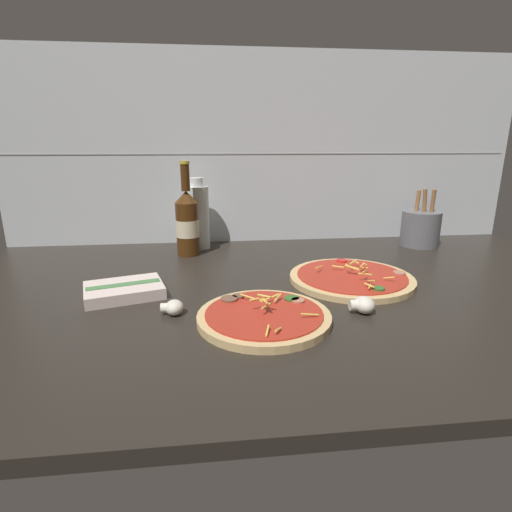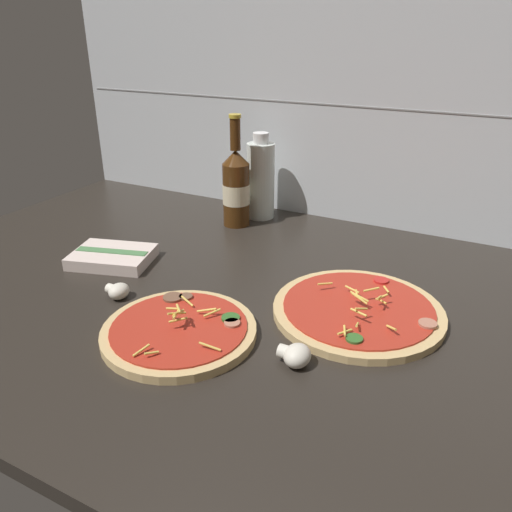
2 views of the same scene
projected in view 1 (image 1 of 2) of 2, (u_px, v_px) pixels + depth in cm
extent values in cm
cube|color=#28231E|center=(292.00, 294.00, 88.18)|extent=(160.00, 90.00, 2.50)
cube|color=silver|center=(266.00, 154.00, 123.66)|extent=(160.00, 1.00, 60.00)
cube|color=gray|center=(266.00, 154.00, 123.14)|extent=(156.80, 0.16, 0.30)
cylinder|color=tan|center=(264.00, 317.00, 71.87)|extent=(24.18, 24.18, 1.42)
cylinder|color=#B22D1E|center=(264.00, 313.00, 71.63)|extent=(21.28, 21.28, 0.30)
cylinder|color=#336628|center=(292.00, 298.00, 77.38)|extent=(2.94, 2.94, 0.40)
cylinder|color=#B7755B|center=(298.00, 300.00, 76.34)|extent=(2.55, 2.55, 0.40)
cylinder|color=brown|center=(229.00, 299.00, 77.18)|extent=(3.34, 3.34, 0.40)
cylinder|color=brown|center=(238.00, 296.00, 78.54)|extent=(2.34, 2.34, 0.40)
cylinder|color=#EFCC56|center=(267.00, 331.00, 63.47)|extent=(1.15, 2.88, 0.86)
cylinder|color=#EFCC56|center=(310.00, 315.00, 69.34)|extent=(3.38, 0.92, 0.96)
cylinder|color=#EFCC56|center=(278.00, 330.00, 63.79)|extent=(1.45, 1.94, 0.72)
cylinder|color=#EFCC56|center=(266.00, 306.00, 70.71)|extent=(2.35, 2.25, 0.61)
cylinder|color=#EFCC56|center=(264.00, 301.00, 70.82)|extent=(1.55, 3.08, 1.34)
cylinder|color=#EFCC56|center=(248.00, 297.00, 76.75)|extent=(2.89, 1.13, 1.10)
cylinder|color=#EFCC56|center=(255.00, 299.00, 71.70)|extent=(2.18, 1.17, 0.39)
cylinder|color=#EFCC56|center=(264.00, 299.00, 71.15)|extent=(0.58, 2.75, 1.09)
cylinder|color=#EFCC56|center=(265.00, 301.00, 70.39)|extent=(1.12, 2.44, 0.47)
cylinder|color=#EFCC56|center=(278.00, 298.00, 76.13)|extent=(1.96, 2.65, 0.82)
cylinder|color=#EFCC56|center=(263.00, 301.00, 70.98)|extent=(1.23, 2.99, 1.06)
cylinder|color=#EFCC56|center=(272.00, 297.00, 76.14)|extent=(3.15, 1.47, 1.06)
cylinder|color=#EFCC56|center=(264.00, 296.00, 70.88)|extent=(2.35, 2.35, 0.61)
cylinder|color=tan|center=(351.00, 278.00, 92.41)|extent=(28.44, 28.44, 1.30)
cylinder|color=#B22D1E|center=(351.00, 275.00, 92.19)|extent=(25.02, 25.02, 0.30)
cylinder|color=#B7755B|center=(399.00, 273.00, 92.76)|extent=(2.88, 2.88, 0.40)
cylinder|color=red|center=(342.00, 261.00, 102.22)|extent=(2.69, 2.69, 0.40)
cylinder|color=#336628|center=(379.00, 288.00, 82.95)|extent=(2.59, 2.59, 0.40)
cylinder|color=#EFCC56|center=(356.00, 262.00, 97.75)|extent=(1.51, 1.64, 0.64)
cylinder|color=#EFCC56|center=(319.00, 267.00, 93.80)|extent=(2.23, 2.23, 0.60)
cylinder|color=#EFCC56|center=(389.00, 278.00, 87.64)|extent=(1.98, 2.08, 1.12)
cylinder|color=#EFCC56|center=(364.00, 268.00, 93.79)|extent=(1.74, 1.45, 0.53)
cylinder|color=#EFCC56|center=(365.00, 272.00, 87.98)|extent=(1.75, 2.12, 0.96)
cylinder|color=#EFCC56|center=(353.00, 262.00, 94.45)|extent=(2.41, 1.97, 0.72)
cylinder|color=#EFCC56|center=(365.00, 274.00, 87.47)|extent=(2.90, 1.09, 0.50)
cylinder|color=#EFCC56|center=(353.00, 268.00, 91.50)|extent=(3.07, 1.05, 1.29)
cylinder|color=#EFCC56|center=(370.00, 286.00, 83.25)|extent=(1.68, 2.71, 0.64)
cylinder|color=#EFCC56|center=(369.00, 285.00, 83.29)|extent=(1.35, 2.87, 0.50)
cylinder|color=#EFCC56|center=(349.00, 266.00, 92.17)|extent=(1.17, 1.81, 0.87)
cylinder|color=#EFCC56|center=(365.00, 264.00, 92.16)|extent=(0.49, 1.97, 0.77)
cylinder|color=#EFCC56|center=(362.00, 265.00, 94.11)|extent=(1.83, 1.95, 0.85)
cylinder|color=#EFCC56|center=(371.00, 281.00, 85.53)|extent=(0.74, 2.41, 1.15)
cylinder|color=#EFCC56|center=(352.00, 267.00, 91.72)|extent=(3.38, 0.73, 1.18)
cylinder|color=#EFCC56|center=(338.00, 267.00, 94.95)|extent=(2.81, 1.15, 0.62)
cylinder|color=#47280F|center=(188.00, 229.00, 112.23)|extent=(6.39, 6.39, 14.92)
cone|color=#47280F|center=(186.00, 197.00, 109.71)|extent=(6.39, 6.39, 3.24)
cylinder|color=#47280F|center=(185.00, 178.00, 108.27)|extent=(2.43, 2.43, 7.20)
cylinder|color=gold|center=(184.00, 162.00, 107.16)|extent=(2.79, 2.79, 0.80)
cylinder|color=beige|center=(188.00, 228.00, 112.15)|extent=(6.46, 6.46, 4.77)
cylinder|color=silver|center=(198.00, 218.00, 119.10)|extent=(6.80, 6.80, 18.53)
cylinder|color=white|center=(196.00, 182.00, 116.18)|extent=(3.74, 3.74, 2.53)
cylinder|color=white|center=(355.00, 305.00, 75.00)|extent=(2.05, 2.05, 2.05)
ellipsoid|color=silver|center=(364.00, 305.00, 75.19)|extent=(3.86, 4.54, 3.18)
cylinder|color=white|center=(166.00, 308.00, 74.29)|extent=(1.80, 1.80, 1.80)
ellipsoid|color=silver|center=(174.00, 307.00, 74.46)|extent=(3.40, 4.00, 2.80)
cylinder|color=slate|center=(420.00, 229.00, 122.96)|extent=(11.52, 11.52, 10.70)
cylinder|color=olive|center=(416.00, 211.00, 123.17)|extent=(2.21, 1.94, 12.62)
cylinder|color=olive|center=(431.00, 211.00, 121.03)|extent=(1.76, 2.49, 13.23)
cylinder|color=olive|center=(424.00, 211.00, 120.92)|extent=(2.86, 2.21, 13.41)
cube|color=beige|center=(124.00, 291.00, 83.19)|extent=(18.24, 15.45, 2.40)
cube|color=#4C7F4C|center=(123.00, 285.00, 82.83)|extent=(14.80, 6.22, 0.16)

